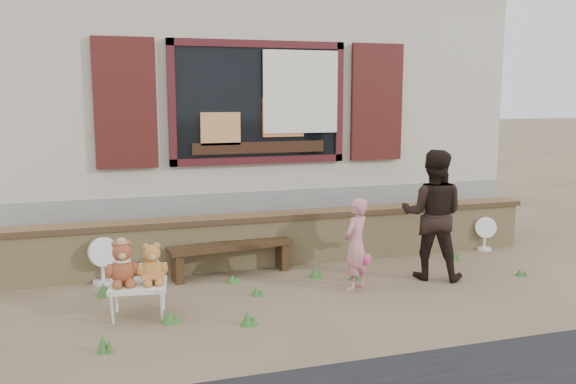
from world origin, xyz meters
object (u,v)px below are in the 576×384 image
object	(u,v)px
folding_chair	(138,287)
child	(356,244)
teddy_bear_right	(152,263)
adult	(433,215)
bench	(231,252)
teddy_bear_left	(122,262)

from	to	relation	value
folding_chair	child	xyz separation A→B (m)	(2.38, 0.13, 0.22)
child	teddy_bear_right	bearing A→B (deg)	-32.30
folding_chair	adult	size ratio (longest dim) A/B	0.40
bench	adult	size ratio (longest dim) A/B	1.01
teddy_bear_left	adult	size ratio (longest dim) A/B	0.29
bench	adult	world-z (taller)	adult
teddy_bear_right	adult	size ratio (longest dim) A/B	0.27
folding_chair	teddy_bear_left	bearing A→B (deg)	-180.00
child	folding_chair	bearing A→B (deg)	-33.00
teddy_bear_left	child	distance (m)	2.52
child	adult	xyz separation A→B (m)	(1.04, 0.14, 0.25)
teddy_bear_left	bench	bearing A→B (deg)	47.81
teddy_bear_right	adult	xyz separation A→B (m)	(3.28, 0.29, 0.23)
bench	adult	distance (m)	2.45
bench	folding_chair	xyz separation A→B (m)	(-1.17, -1.10, 0.02)
teddy_bear_right	bench	bearing A→B (deg)	55.63
bench	teddy_bear_right	world-z (taller)	teddy_bear_right
bench	folding_chair	size ratio (longest dim) A/B	2.54
teddy_bear_right	adult	bearing A→B (deg)	13.19
bench	child	world-z (taller)	child
teddy_bear_left	teddy_bear_right	distance (m)	0.28
folding_chair	child	distance (m)	2.39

